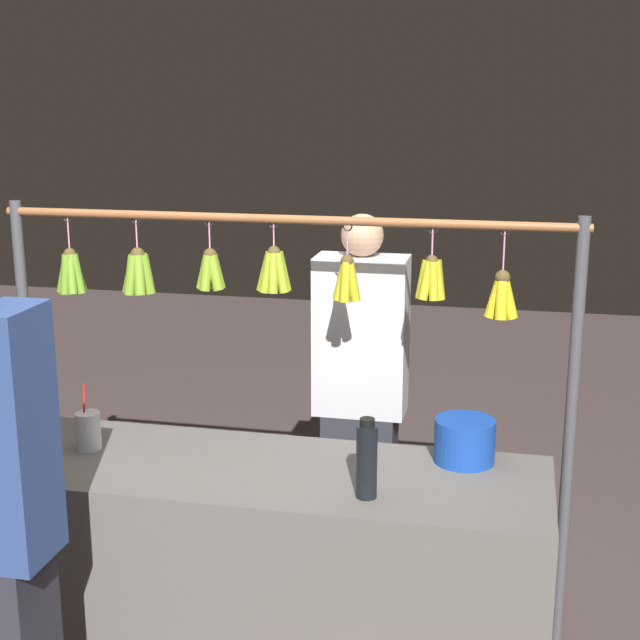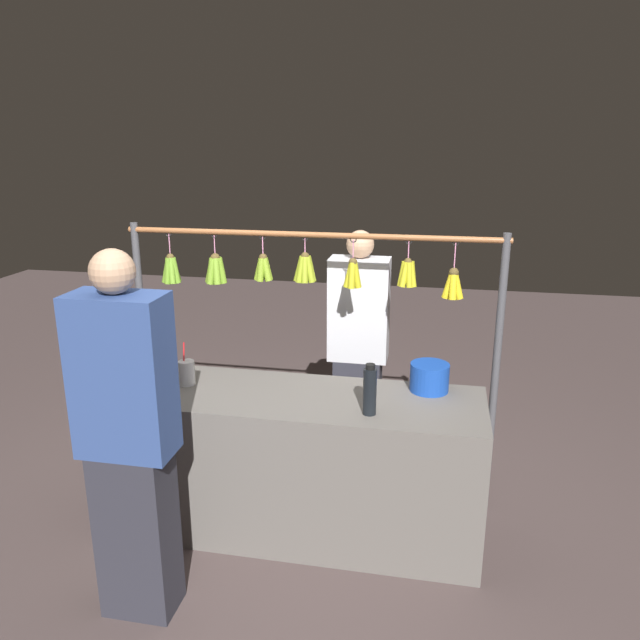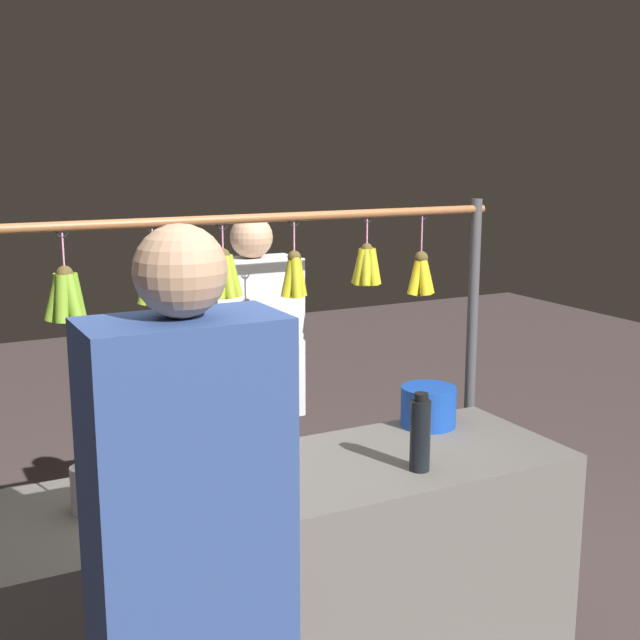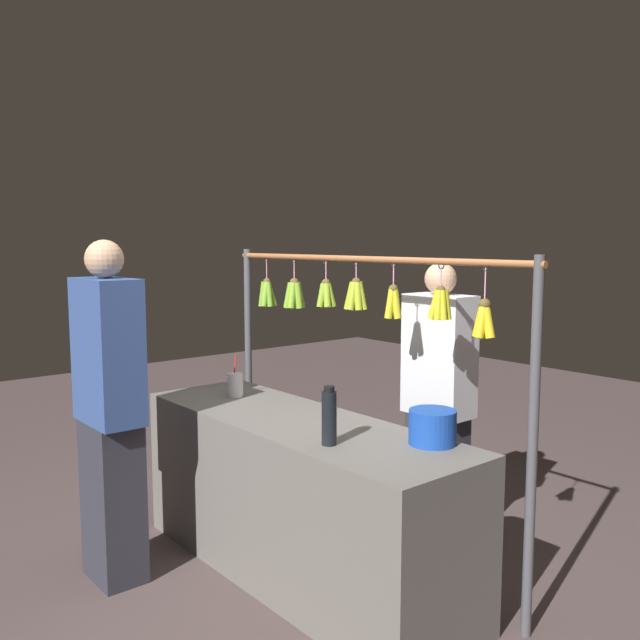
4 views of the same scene
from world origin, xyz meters
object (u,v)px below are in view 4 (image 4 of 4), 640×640
(water_bottle, at_px, (329,417))
(customer_person, at_px, (110,415))
(drink_cup, at_px, (235,385))
(vendor_person, at_px, (438,409))
(blue_bucket, at_px, (432,427))

(water_bottle, height_order, customer_person, customer_person)
(drink_cup, xyz_separation_m, vendor_person, (-0.85, -0.76, -0.10))
(drink_cup, bearing_deg, vendor_person, -138.21)
(vendor_person, height_order, customer_person, customer_person)
(drink_cup, height_order, customer_person, customer_person)
(water_bottle, distance_m, customer_person, 1.14)
(blue_bucket, height_order, drink_cup, drink_cup)
(water_bottle, distance_m, drink_cup, 1.04)
(drink_cup, distance_m, vendor_person, 1.14)
(blue_bucket, distance_m, customer_person, 1.56)
(blue_bucket, xyz_separation_m, drink_cup, (1.31, 0.17, -0.01))
(customer_person, bearing_deg, water_bottle, -149.18)
(blue_bucket, relative_size, customer_person, 0.12)
(blue_bucket, relative_size, vendor_person, 0.13)
(drink_cup, distance_m, customer_person, 0.76)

